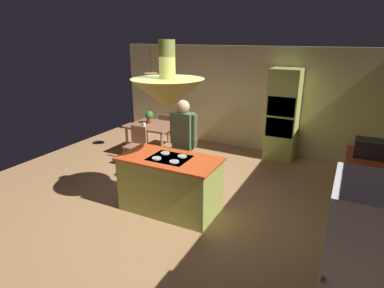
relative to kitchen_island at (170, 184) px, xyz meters
The scene contains 16 objects.
ground 0.51m from the kitchen_island, 90.00° to the left, with size 8.16×8.16×0.00m, color #AD7F51.
wall_back 3.74m from the kitchen_island, 90.00° to the left, with size 6.80×0.10×2.55m, color beige.
kitchen_island is the anchor object (origin of this frame).
counter_run_right 2.95m from the kitchen_island, 15.72° to the left, with size 0.73×2.36×0.93m.
oven_tower 3.47m from the kitchen_island, 71.26° to the left, with size 0.66×0.62×2.10m.
dining_table 2.71m from the kitchen_island, 128.99° to the left, with size 1.10×0.93×0.76m.
person_at_island 0.88m from the kitchen_island, 99.72° to the left, with size 0.53×0.23×1.74m.
range_hood 1.51m from the kitchen_island, 90.00° to the right, with size 1.10×1.10×1.00m.
pendant_light_over_table 3.04m from the kitchen_island, 128.99° to the left, with size 0.32×0.32×0.82m.
chair_facing_island 2.21m from the kitchen_island, 140.29° to the left, with size 0.40×0.40×0.87m.
chair_by_back_wall 3.27m from the kitchen_island, 121.37° to the left, with size 0.40×0.40×0.87m.
potted_plant_on_table 2.89m from the kitchen_island, 130.40° to the left, with size 0.20×0.20×0.30m.
cup_on_table 2.61m from the kitchen_island, 133.86° to the left, with size 0.07×0.07×0.09m, color white.
canister_flour 2.90m from the kitchen_island, ahead, with size 0.11×0.11×0.19m, color silver.
canister_sugar 2.92m from the kitchen_island, ahead, with size 0.13×0.13×0.17m, color silver.
microwave_on_counter 3.27m from the kitchen_island, 27.77° to the left, with size 0.46×0.36×0.28m, color #232326.
Camera 1 is at (2.47, -4.30, 2.79)m, focal length 30.03 mm.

